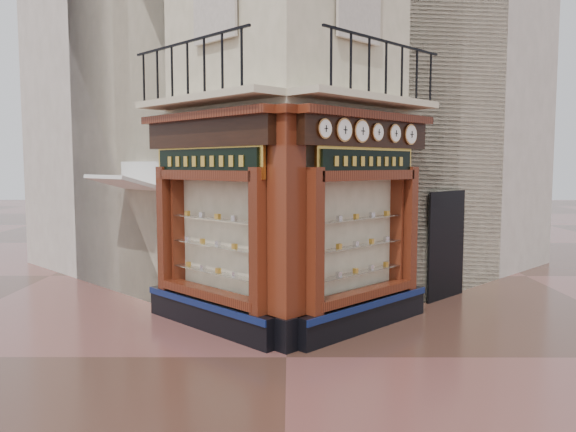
{
  "coord_description": "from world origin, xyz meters",
  "views": [
    {
      "loc": [
        0.05,
        -8.63,
        3.04
      ],
      "look_at": [
        0.02,
        2.0,
        2.07
      ],
      "focal_mm": 35.0,
      "sensor_mm": 36.0,
      "label": 1
    }
  ],
  "objects_px": {
    "clock_e": "(395,133)",
    "signboard_right": "(368,161)",
    "clock_c": "(361,131)",
    "clock_f": "(410,134)",
    "signboard_left": "(206,161)",
    "corner_pilaster": "(287,231)",
    "clock_a": "(325,129)",
    "clock_b": "(344,130)",
    "clock_d": "(377,132)",
    "awning": "(127,305)"
  },
  "relations": [
    {
      "from": "clock_d",
      "to": "awning",
      "type": "relative_size",
      "value": 0.2
    },
    {
      "from": "clock_c",
      "to": "clock_e",
      "type": "height_order",
      "value": "clock_c"
    },
    {
      "from": "corner_pilaster",
      "to": "clock_e",
      "type": "xyz_separation_m",
      "value": [
        2.01,
        1.4,
        1.67
      ]
    },
    {
      "from": "corner_pilaster",
      "to": "clock_c",
      "type": "xyz_separation_m",
      "value": [
        1.3,
        0.69,
        1.67
      ]
    },
    {
      "from": "clock_b",
      "to": "clock_f",
      "type": "xyz_separation_m",
      "value": [
        1.42,
        1.42,
        -0.0
      ]
    },
    {
      "from": "clock_f",
      "to": "awning",
      "type": "height_order",
      "value": "clock_f"
    },
    {
      "from": "clock_c",
      "to": "clock_f",
      "type": "relative_size",
      "value": 1.01
    },
    {
      "from": "clock_c",
      "to": "clock_e",
      "type": "distance_m",
      "value": 1.0
    },
    {
      "from": "clock_c",
      "to": "clock_a",
      "type": "bearing_deg",
      "value": 180.0
    },
    {
      "from": "corner_pilaster",
      "to": "clock_f",
      "type": "bearing_deg",
      "value": -8.27
    },
    {
      "from": "corner_pilaster",
      "to": "signboard_right",
      "type": "height_order",
      "value": "corner_pilaster"
    },
    {
      "from": "clock_e",
      "to": "clock_d",
      "type": "bearing_deg",
      "value": 180.0
    },
    {
      "from": "clock_c",
      "to": "signboard_right",
      "type": "height_order",
      "value": "clock_c"
    },
    {
      "from": "clock_c",
      "to": "clock_f",
      "type": "distance_m",
      "value": 1.53
    },
    {
      "from": "clock_c",
      "to": "signboard_right",
      "type": "bearing_deg",
      "value": 17.95
    },
    {
      "from": "clock_b",
      "to": "signboard_right",
      "type": "relative_size",
      "value": 0.2
    },
    {
      "from": "clock_a",
      "to": "clock_b",
      "type": "relative_size",
      "value": 0.82
    },
    {
      "from": "clock_a",
      "to": "signboard_left",
      "type": "height_order",
      "value": "clock_a"
    },
    {
      "from": "corner_pilaster",
      "to": "clock_b",
      "type": "bearing_deg",
      "value": -24.61
    },
    {
      "from": "signboard_right",
      "to": "clock_f",
      "type": "bearing_deg",
      "value": -5.32
    },
    {
      "from": "clock_b",
      "to": "clock_d",
      "type": "height_order",
      "value": "clock_b"
    },
    {
      "from": "clock_c",
      "to": "signboard_left",
      "type": "distance_m",
      "value": 2.83
    },
    {
      "from": "corner_pilaster",
      "to": "clock_b",
      "type": "relative_size",
      "value": 9.9
    },
    {
      "from": "signboard_left",
      "to": "clock_c",
      "type": "bearing_deg",
      "value": -141.61
    },
    {
      "from": "clock_b",
      "to": "awning",
      "type": "relative_size",
      "value": 0.24
    },
    {
      "from": "corner_pilaster",
      "to": "signboard_left",
      "type": "relative_size",
      "value": 1.78
    },
    {
      "from": "corner_pilaster",
      "to": "clock_c",
      "type": "distance_m",
      "value": 2.23
    },
    {
      "from": "corner_pilaster",
      "to": "awning",
      "type": "relative_size",
      "value": 2.38
    },
    {
      "from": "corner_pilaster",
      "to": "clock_b",
      "type": "height_order",
      "value": "corner_pilaster"
    },
    {
      "from": "awning",
      "to": "clock_c",
      "type": "bearing_deg",
      "value": -158.54
    },
    {
      "from": "clock_a",
      "to": "clock_b",
      "type": "distance_m",
      "value": 0.49
    },
    {
      "from": "clock_b",
      "to": "clock_e",
      "type": "relative_size",
      "value": 1.16
    },
    {
      "from": "clock_e",
      "to": "corner_pilaster",
      "type": "bearing_deg",
      "value": 169.96
    },
    {
      "from": "clock_a",
      "to": "signboard_left",
      "type": "distance_m",
      "value": 2.36
    },
    {
      "from": "clock_d",
      "to": "clock_b",
      "type": "bearing_deg",
      "value": -180.0
    },
    {
      "from": "clock_a",
      "to": "clock_f",
      "type": "bearing_deg",
      "value": 0.0
    },
    {
      "from": "clock_b",
      "to": "clock_c",
      "type": "height_order",
      "value": "clock_c"
    },
    {
      "from": "clock_f",
      "to": "awning",
      "type": "distance_m",
      "value": 6.96
    },
    {
      "from": "clock_d",
      "to": "signboard_right",
      "type": "relative_size",
      "value": 0.16
    },
    {
      "from": "clock_c",
      "to": "awning",
      "type": "height_order",
      "value": "clock_c"
    },
    {
      "from": "clock_e",
      "to": "signboard_right",
      "type": "bearing_deg",
      "value": 170.51
    },
    {
      "from": "clock_a",
      "to": "awning",
      "type": "distance_m",
      "value": 6.13
    },
    {
      "from": "clock_b",
      "to": "clock_f",
      "type": "bearing_deg",
      "value": 0.0
    },
    {
      "from": "awning",
      "to": "signboard_left",
      "type": "relative_size",
      "value": 0.75
    },
    {
      "from": "clock_d",
      "to": "signboard_right",
      "type": "xyz_separation_m",
      "value": [
        -0.17,
        -0.01,
        -0.52
      ]
    },
    {
      "from": "clock_a",
      "to": "signboard_right",
      "type": "distance_m",
      "value": 1.41
    },
    {
      "from": "clock_a",
      "to": "clock_c",
      "type": "height_order",
      "value": "clock_c"
    },
    {
      "from": "clock_e",
      "to": "signboard_right",
      "type": "xyz_separation_m",
      "value": [
        -0.55,
        -0.39,
        -0.52
      ]
    },
    {
      "from": "corner_pilaster",
      "to": "signboard_left",
      "type": "distance_m",
      "value": 2.12
    },
    {
      "from": "clock_e",
      "to": "clock_c",
      "type": "bearing_deg",
      "value": 180.0
    }
  ]
}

